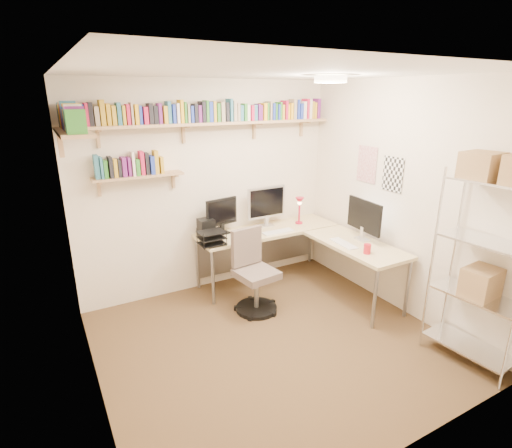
# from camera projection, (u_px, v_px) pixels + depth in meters

# --- Properties ---
(ground) EXTENTS (3.20, 3.20, 0.00)m
(ground) POSITION_uv_depth(u_px,v_px,m) (273.00, 342.00, 3.94)
(ground) COLOR #43301D
(ground) RESTS_ON ground
(room_shell) EXTENTS (3.24, 3.04, 2.52)m
(room_shell) POSITION_uv_depth(u_px,v_px,m) (276.00, 189.00, 3.46)
(room_shell) COLOR beige
(room_shell) RESTS_ON ground
(wall_shelves) EXTENTS (3.12, 1.09, 0.80)m
(wall_shelves) POSITION_uv_depth(u_px,v_px,m) (178.00, 125.00, 4.20)
(wall_shelves) COLOR tan
(wall_shelves) RESTS_ON ground
(corner_desk) EXTENTS (1.89, 1.84, 1.23)m
(corner_desk) POSITION_uv_depth(u_px,v_px,m) (281.00, 235.00, 4.86)
(corner_desk) COLOR beige
(corner_desk) RESTS_ON ground
(office_chair) EXTENTS (0.49, 0.49, 0.93)m
(office_chair) POSITION_uv_depth(u_px,v_px,m) (254.00, 277.00, 4.44)
(office_chair) COLOR black
(office_chair) RESTS_ON ground
(wire_rack) EXTENTS (0.44, 0.79, 1.90)m
(wire_rack) POSITION_uv_depth(u_px,v_px,m) (491.00, 229.00, 3.30)
(wire_rack) COLOR silver
(wire_rack) RESTS_ON ground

